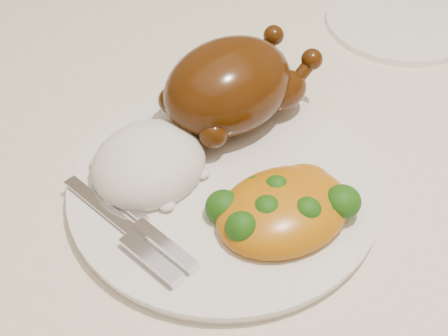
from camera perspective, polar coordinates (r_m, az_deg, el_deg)
dining_table at (r=0.78m, az=5.96°, el=-1.52°), size 1.60×0.90×0.76m
tablecloth at (r=0.73m, az=6.38°, el=2.43°), size 1.73×1.03×0.18m
dinner_plate at (r=0.63m, az=0.00°, el=-1.72°), size 0.39×0.39×0.01m
side_plate at (r=0.90m, az=15.72°, el=12.73°), size 0.21×0.21×0.01m
roast_chicken at (r=0.66m, az=0.71°, el=7.60°), size 0.18×0.12×0.10m
rice_mound at (r=0.63m, az=-6.89°, el=0.37°), size 0.14×0.14×0.06m
mac_and_cheese at (r=0.59m, az=5.59°, el=-3.65°), size 0.15×0.12×0.05m
cutlery at (r=0.57m, az=-7.48°, el=-6.22°), size 0.04×0.17×0.01m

